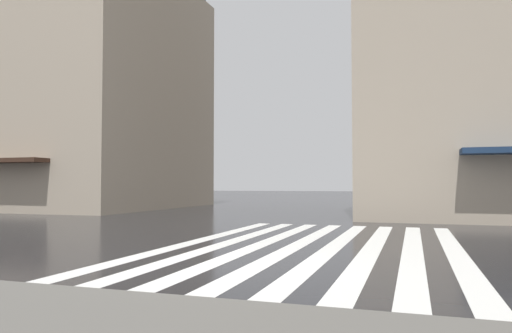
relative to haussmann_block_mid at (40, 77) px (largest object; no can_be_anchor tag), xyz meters
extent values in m
plane|color=black|center=(-20.01, -22.94, -9.85)|extent=(220.00, 220.00, 0.00)
cube|color=silver|center=(-16.01, -27.87, -9.85)|extent=(13.00, 0.50, 0.01)
cube|color=silver|center=(-16.01, -26.87, -9.85)|extent=(13.00, 0.50, 0.01)
cube|color=silver|center=(-16.01, -25.87, -9.85)|extent=(13.00, 0.50, 0.01)
cube|color=silver|center=(-16.01, -24.87, -9.85)|extent=(13.00, 0.50, 0.01)
cube|color=silver|center=(-16.01, -23.87, -9.85)|extent=(13.00, 0.50, 0.01)
cube|color=silver|center=(-16.01, -22.87, -9.85)|extent=(13.00, 0.50, 0.01)
cube|color=silver|center=(-16.01, -21.87, -9.85)|extent=(13.00, 0.50, 0.01)
cube|color=silver|center=(-16.01, -20.87, -9.85)|extent=(13.00, 0.50, 0.01)
cube|color=tan|center=(0.01, 0.00, -1.60)|extent=(15.03, 22.28, 16.50)
camera|label=1|loc=(-28.94, -26.92, -8.19)|focal=33.43mm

